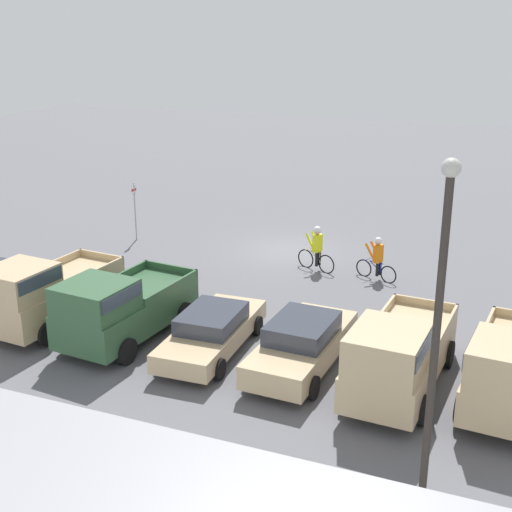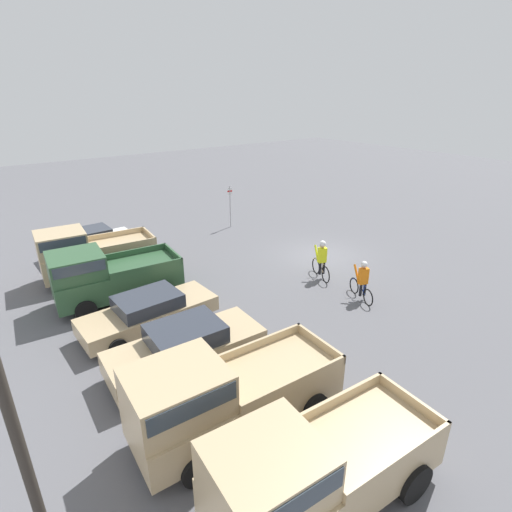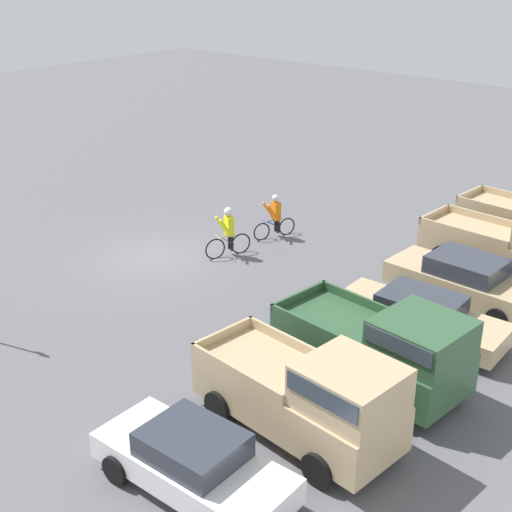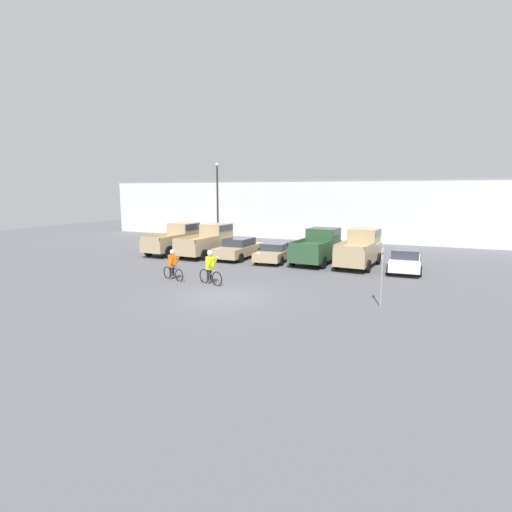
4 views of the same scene
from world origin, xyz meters
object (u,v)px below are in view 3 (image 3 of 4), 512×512
sedan_1 (420,316)px  pickup_truck_3 (311,395)px  cyclist_0 (228,231)px  pickup_truck_2 (383,347)px  sedan_2 (193,462)px  cyclist_1 (275,216)px  sedan_0 (465,280)px

sedan_1 → pickup_truck_3: 5.68m
pickup_truck_3 → cyclist_0: bearing=-127.6°
pickup_truck_2 → sedan_2: (5.56, -0.91, -0.47)m
pickup_truck_3 → sedan_2: (2.76, -0.81, -0.49)m
pickup_truck_3 → cyclist_1: bearing=-137.1°
cyclist_1 → sedan_0: bearing=87.4°
pickup_truck_2 → pickup_truck_3: bearing=-2.0°
pickup_truck_2 → cyclist_0: bearing=-113.1°
sedan_0 → cyclist_0: cyclist_0 is taller
pickup_truck_2 → sedan_0: bearing=-174.7°
cyclist_0 → sedan_0: bearing=104.7°
sedan_1 → pickup_truck_2: (2.84, 0.51, 0.50)m
pickup_truck_2 → cyclist_0: pickup_truck_2 is taller
pickup_truck_2 → pickup_truck_3: (2.80, -0.10, 0.03)m
pickup_truck_2 → sedan_2: size_ratio=1.16×
sedan_1 → pickup_truck_2: bearing=10.1°
sedan_0 → pickup_truck_3: (8.44, 0.42, 0.44)m
sedan_2 → sedan_1: bearing=177.2°
sedan_1 → sedan_2: sedan_2 is taller
sedan_0 → sedan_1: bearing=0.3°
sedan_1 → cyclist_1: size_ratio=2.86×
cyclist_0 → pickup_truck_3: bearing=52.4°
pickup_truck_3 → cyclist_1: size_ratio=2.95×
sedan_2 → sedan_0: bearing=178.0°
sedan_0 → sedan_1: (2.80, 0.02, -0.09)m
sedan_0 → pickup_truck_3: size_ratio=0.96×
sedan_1 → pickup_truck_3: bearing=4.1°
pickup_truck_2 → cyclist_0: size_ratio=2.74×
cyclist_0 → pickup_truck_2: bearing=66.9°
cyclist_0 → cyclist_1: size_ratio=1.07×
sedan_0 → sedan_2: (11.20, -0.39, -0.05)m
pickup_truck_3 → cyclist_0: size_ratio=2.75×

